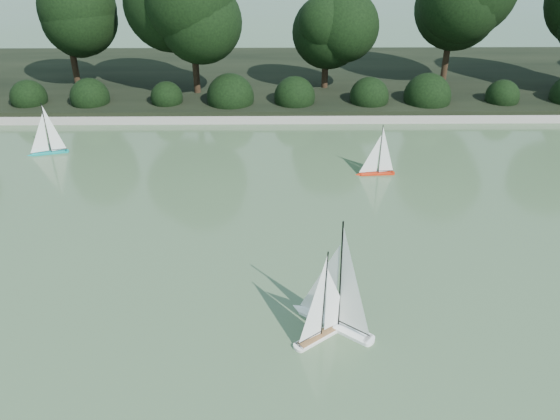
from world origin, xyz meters
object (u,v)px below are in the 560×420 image
sailboat_teal (45,146)px  sailboat_orange (374,166)px  sailboat_white_a (330,306)px  sailboat_white_b (328,319)px

sailboat_teal → sailboat_orange: bearing=-9.1°
sailboat_white_a → sailboat_teal: bearing=135.5°
sailboat_orange → sailboat_teal: 8.03m
sailboat_white_b → sailboat_teal: sailboat_white_b is taller
sailboat_teal → sailboat_white_a: bearing=-44.5°
sailboat_white_a → sailboat_teal: (-6.45, 6.35, -0.09)m
sailboat_orange → sailboat_white_b: bearing=-105.9°
sailboat_white_a → sailboat_orange: (1.48, 5.08, -0.10)m
sailboat_white_a → sailboat_white_b: 0.23m
sailboat_orange → sailboat_teal: size_ratio=0.93×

